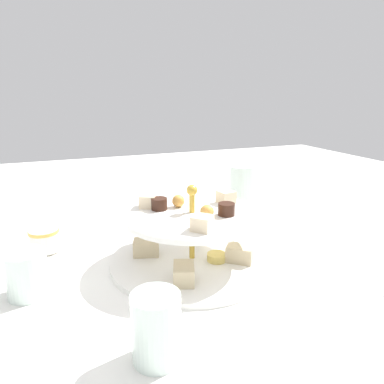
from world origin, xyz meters
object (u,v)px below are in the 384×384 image
(teacup_with_saucer, at_px, (45,242))
(water_glass_mid_back, at_px, (156,328))
(tiered_serving_stand, at_px, (192,240))
(water_glass_tall_right, at_px, (242,192))
(butter_knife_right, at_px, (117,214))
(water_glass_short_left, at_px, (27,274))

(teacup_with_saucer, relative_size, water_glass_mid_back, 1.02)
(tiered_serving_stand, bearing_deg, water_glass_mid_back, -121.19)
(water_glass_tall_right, distance_m, water_glass_mid_back, 0.53)
(tiered_serving_stand, height_order, butter_knife_right, tiered_serving_stand)
(tiered_serving_stand, height_order, teacup_with_saucer, tiered_serving_stand)
(butter_knife_right, height_order, water_glass_mid_back, water_glass_mid_back)
(tiered_serving_stand, distance_m, water_glass_mid_back, 0.26)
(tiered_serving_stand, xyz_separation_m, teacup_with_saucer, (-0.26, 0.15, -0.02))
(water_glass_short_left, distance_m, butter_knife_right, 0.39)
(tiered_serving_stand, height_order, water_glass_short_left, tiered_serving_stand)
(teacup_with_saucer, distance_m, water_glass_mid_back, 0.39)
(teacup_with_saucer, xyz_separation_m, water_glass_mid_back, (0.13, -0.37, 0.02))
(teacup_with_saucer, height_order, butter_knife_right, teacup_with_saucer)
(teacup_with_saucer, bearing_deg, butter_knife_right, 45.29)
(butter_knife_right, relative_size, water_glass_mid_back, 1.94)
(water_glass_tall_right, height_order, teacup_with_saucer, water_glass_tall_right)
(tiered_serving_stand, distance_m, water_glass_short_left, 0.28)
(tiered_serving_stand, relative_size, water_glass_tall_right, 2.28)
(butter_knife_right, bearing_deg, teacup_with_saucer, 29.21)
(water_glass_tall_right, bearing_deg, tiered_serving_stand, -138.20)
(teacup_with_saucer, bearing_deg, tiered_serving_stand, -29.43)
(tiered_serving_stand, xyz_separation_m, water_glass_tall_right, (0.21, 0.19, 0.02))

